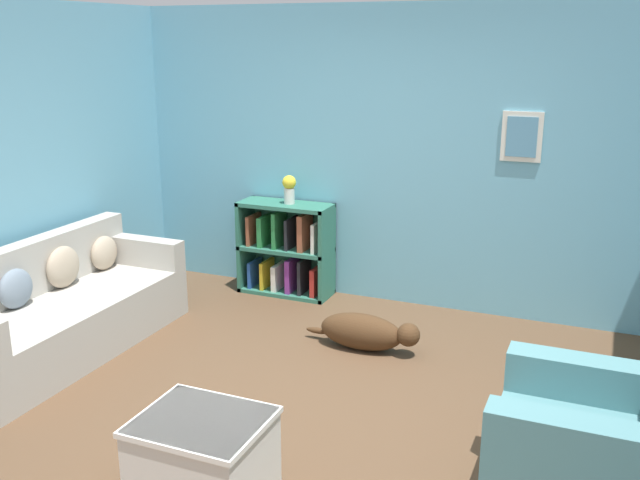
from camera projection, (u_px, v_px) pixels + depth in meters
The scene contains 8 objects.
ground_plane at pixel (296, 414), 4.55m from camera, with size 14.00×14.00×0.00m, color brown.
wall_back at pixel (403, 159), 6.19m from camera, with size 5.60×0.13×2.60m.
couch at pixel (59, 312), 5.39m from camera, with size 0.80×2.09×0.83m.
bookshelf at pixel (287, 250), 6.61m from camera, with size 0.86×0.34×0.86m.
recliner_chair at pixel (611, 455), 3.45m from camera, with size 0.99×0.85×1.05m.
coffee_table at pixel (203, 455), 3.68m from camera, with size 0.66×0.56×0.44m.
dog at pixel (366, 332), 5.45m from camera, with size 0.94×0.26×0.28m.
vase at pixel (289, 188), 6.42m from camera, with size 0.13×0.13×0.26m.
Camera 1 is at (1.72, -3.69, 2.31)m, focal length 40.00 mm.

